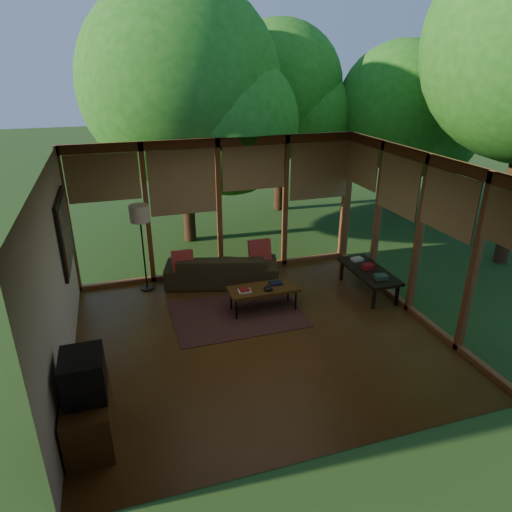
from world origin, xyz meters
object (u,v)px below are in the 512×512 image
object	(u,v)px
media_cabinet	(89,416)
floor_lamp	(140,218)
sofa	(222,268)
side_console	(369,272)
coffee_table	(263,290)
television	(83,375)

from	to	relation	value
media_cabinet	floor_lamp	xyz separation A→B (m)	(0.95, 3.60, 1.11)
sofa	side_console	distance (m)	2.77
coffee_table	side_console	xyz separation A→B (m)	(2.07, 0.05, 0.02)
media_cabinet	floor_lamp	world-z (taller)	floor_lamp
media_cabinet	television	world-z (taller)	television
floor_lamp	coffee_table	world-z (taller)	floor_lamp
sofa	media_cabinet	bearing A→B (deg)	70.76
floor_lamp	side_console	size ratio (longest dim) A/B	1.18
coffee_table	side_console	world-z (taller)	side_console
television	side_console	world-z (taller)	television
sofa	coffee_table	world-z (taller)	sofa
coffee_table	floor_lamp	bearing A→B (deg)	142.51
sofa	media_cabinet	distance (m)	4.17
side_console	media_cabinet	bearing A→B (deg)	-155.41
television	floor_lamp	distance (m)	3.76
floor_lamp	side_console	world-z (taller)	floor_lamp
sofa	coffee_table	xyz separation A→B (m)	(0.43, -1.25, 0.08)
media_cabinet	coffee_table	world-z (taller)	media_cabinet
floor_lamp	side_console	bearing A→B (deg)	-19.30
coffee_table	side_console	bearing A→B (deg)	1.39
sofa	television	xyz separation A→B (m)	(-2.35, -3.43, 0.54)
sofa	media_cabinet	world-z (taller)	sofa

